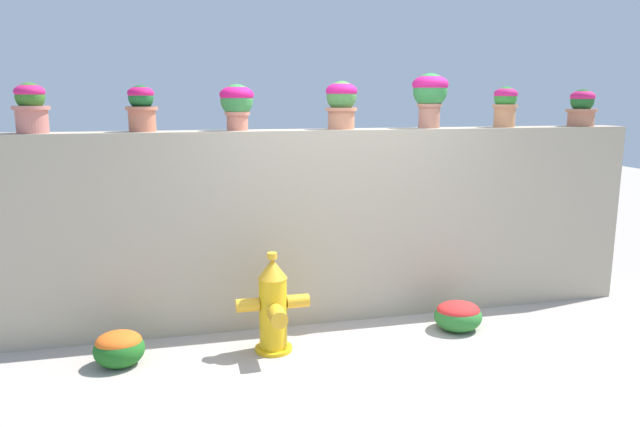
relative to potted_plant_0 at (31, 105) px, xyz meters
name	(u,v)px	position (x,y,z in m)	size (l,w,h in m)	color
ground_plane	(381,374)	(2.53, -1.25, -1.99)	(24.00, 24.00, 0.00)	#A79B92
stone_wall	(337,225)	(2.53, 0.01, -1.10)	(5.86, 0.33, 1.77)	tan
potted_plant_0	(31,105)	(0.00, 0.00, 0.00)	(0.29, 0.29, 0.40)	#BF6F63
potted_plant_1	(141,106)	(0.84, 0.04, -0.01)	(0.26, 0.26, 0.38)	#BB694E
potted_plant_2	(237,102)	(1.63, 0.03, 0.03)	(0.29, 0.29, 0.40)	#C06E59
potted_plant_3	(341,101)	(2.57, 0.03, 0.03)	(0.28, 0.28, 0.43)	#BC7455
potted_plant_4	(430,93)	(3.43, 0.04, 0.11)	(0.34, 0.34, 0.51)	#AF6D58
potted_plant_5	(505,103)	(4.22, 0.03, 0.01)	(0.24, 0.24, 0.39)	tan
potted_plant_6	(582,106)	(5.06, 0.02, -0.02)	(0.30, 0.30, 0.37)	#B16F53
fire_hydrant	(273,307)	(1.81, -0.65, -1.61)	(0.60, 0.47, 0.83)	gold
flower_bush_left	(458,315)	(3.49, -0.59, -1.85)	(0.43, 0.39, 0.27)	#2D7930
flower_bush_right	(119,347)	(0.60, -0.62, -1.84)	(0.39, 0.35, 0.29)	#1F641F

